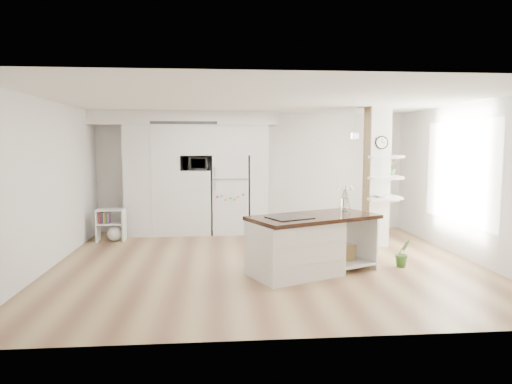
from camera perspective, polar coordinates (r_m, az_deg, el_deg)
floor at (r=7.75m, az=1.30°, el=-8.89°), size 7.00×6.00×0.01m
room at (r=7.49m, az=1.34°, el=4.96°), size 7.04×6.04×2.72m
cabinet_wall at (r=10.15m, az=-8.50°, el=3.19°), size 4.00×0.71×2.70m
refrigerator at (r=10.20m, az=-3.26°, el=-0.29°), size 0.78×0.69×1.75m
column at (r=9.18m, az=15.48°, el=1.79°), size 0.69×0.90×2.70m
window at (r=8.87m, az=24.07°, el=2.31°), size 0.00×2.40×2.40m
pendant_light at (r=8.00m, az=13.50°, el=6.76°), size 0.12×0.12×0.10m
kitchen_island at (r=7.05m, az=5.69°, el=-6.51°), size 2.20×1.68×1.46m
bookshelf at (r=9.87m, az=-17.52°, el=-4.19°), size 0.57×0.33×0.66m
floor_plant_a at (r=7.83m, az=17.87°, el=-7.26°), size 0.30×0.27×0.47m
floor_plant_b at (r=9.39m, az=13.49°, el=-4.96°), size 0.29×0.29×0.47m
microwave at (r=10.09m, az=-7.54°, el=3.56°), size 0.54×0.37×0.30m
shelf_plant at (r=9.41m, az=16.58°, el=2.91°), size 0.27×0.23×0.30m
decor_bowl at (r=8.96m, az=15.46°, el=-0.56°), size 0.22×0.22×0.05m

